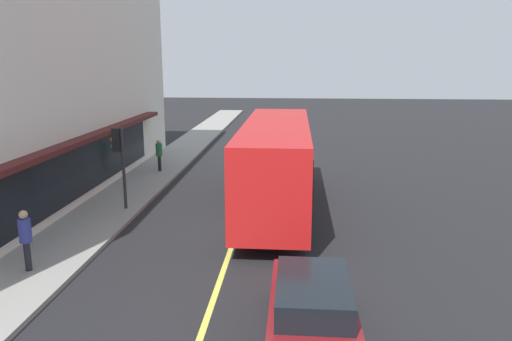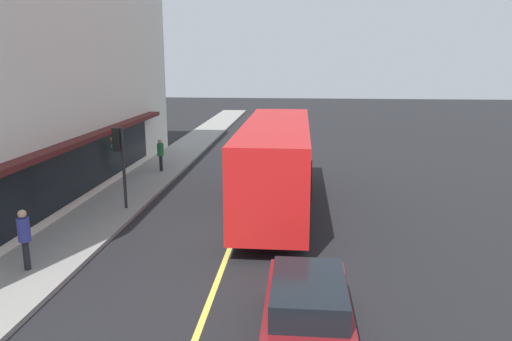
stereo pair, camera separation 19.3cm
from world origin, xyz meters
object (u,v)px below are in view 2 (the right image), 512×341
object	(u,v)px
bus	(276,161)
car_maroon	(308,312)
pedestrian_waiting	(160,152)
traffic_light	(119,149)
pedestrian_near_storefront	(24,234)

from	to	relation	value
bus	car_maroon	world-z (taller)	bus
pedestrian_waiting	car_maroon	bearing A→B (deg)	-153.85
traffic_light	pedestrian_waiting	distance (m)	6.75
traffic_light	pedestrian_waiting	world-z (taller)	traffic_light
traffic_light	pedestrian_near_storefront	xyz separation A→B (m)	(-5.95, 0.57, -1.33)
car_maroon	pedestrian_waiting	bearing A→B (deg)	26.15
pedestrian_waiting	traffic_light	bearing A→B (deg)	-177.47
car_maroon	pedestrian_waiting	distance (m)	17.08
traffic_light	pedestrian_near_storefront	bearing A→B (deg)	174.55
car_maroon	pedestrian_waiting	xyz separation A→B (m)	(15.33, 7.52, 0.42)
car_maroon	pedestrian_near_storefront	distance (m)	8.29
car_maroon	pedestrian_near_storefront	world-z (taller)	pedestrian_near_storefront
traffic_light	pedestrian_waiting	xyz separation A→B (m)	(6.61, 0.29, -1.37)
bus	pedestrian_near_storefront	xyz separation A→B (m)	(-6.76, 6.64, -0.78)
bus	pedestrian_waiting	size ratio (longest dim) A/B	6.59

